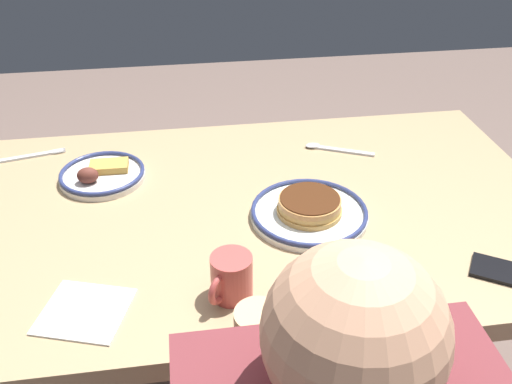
{
  "coord_description": "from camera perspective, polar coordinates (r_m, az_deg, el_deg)",
  "views": [
    {
      "loc": [
        0.16,
        1.07,
        1.49
      ],
      "look_at": [
        -0.0,
        -0.01,
        0.78
      ],
      "focal_mm": 39.76,
      "sensor_mm": 36.0,
      "label": 1
    }
  ],
  "objects": [
    {
      "name": "paper_napkin",
      "position": [
        1.09,
        -16.84,
        -11.41
      ],
      "size": [
        0.19,
        0.18,
        0.0
      ],
      "primitive_type": "cube",
      "rotation": [
        0.0,
        0.0,
        -0.32
      ],
      "color": "white",
      "rests_on": "dining_table"
    },
    {
      "name": "tea_spoon",
      "position": [
        1.55,
        7.42,
        4.38
      ],
      "size": [
        0.18,
        0.09,
        0.01
      ],
      "color": "silver",
      "rests_on": "dining_table"
    },
    {
      "name": "dining_table",
      "position": [
        1.38,
        -0.06,
        -5.38
      ],
      "size": [
        1.41,
        0.86,
        0.75
      ],
      "color": "tan",
      "rests_on": "ground_plane"
    },
    {
      "name": "plate_center_pancakes",
      "position": [
        1.27,
        5.38,
        -1.86
      ],
      "size": [
        0.26,
        0.26,
        0.05
      ],
      "color": "white",
      "rests_on": "dining_table"
    },
    {
      "name": "plate_near_main",
      "position": [
        1.45,
        -15.29,
        1.75
      ],
      "size": [
        0.21,
        0.21,
        0.05
      ],
      "color": "silver",
      "rests_on": "dining_table"
    },
    {
      "name": "cell_phone",
      "position": [
        1.22,
        24.15,
        -7.49
      ],
      "size": [
        0.16,
        0.14,
        0.01
      ],
      "primitive_type": "cube",
      "rotation": [
        0.0,
        0.0,
        -0.57
      ],
      "color": "black",
      "rests_on": "dining_table"
    },
    {
      "name": "fork_near",
      "position": [
        1.62,
        -22.12,
        3.3
      ],
      "size": [
        0.2,
        0.06,
        0.01
      ],
      "color": "silver",
      "rests_on": "dining_table"
    },
    {
      "name": "coffee_mug",
      "position": [
        1.05,
        -2.56,
        -8.52
      ],
      "size": [
        0.09,
        0.1,
        0.09
      ],
      "color": "#BF4C47",
      "rests_on": "dining_table"
    }
  ]
}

